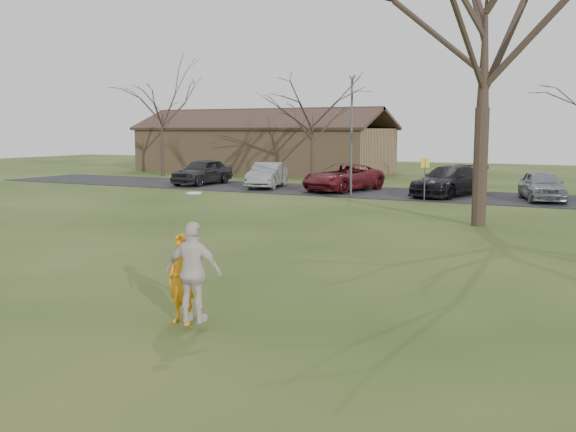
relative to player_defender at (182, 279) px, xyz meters
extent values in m
plane|color=#1E380F|center=(0.13, -0.18, -0.81)|extent=(120.00, 120.00, 0.00)
cube|color=black|center=(0.13, 24.82, -0.79)|extent=(62.00, 6.50, 0.04)
imported|color=orange|center=(0.00, 0.00, 0.00)|extent=(0.63, 0.45, 1.62)
imported|color=#242426|center=(-16.74, 24.66, 0.03)|extent=(1.91, 4.72, 1.61)
imported|color=gray|center=(-12.07, 24.56, -0.04)|extent=(2.64, 4.70, 1.47)
imported|color=maroon|center=(-7.35, 24.80, -0.02)|extent=(3.57, 5.78, 1.49)
imported|color=black|center=(-1.38, 24.58, 0.00)|extent=(3.40, 5.69, 1.55)
imported|color=gray|center=(3.12, 24.44, -0.04)|extent=(2.96, 4.58, 1.45)
imported|color=beige|center=(0.42, -0.22, 0.21)|extent=(1.08, 0.59, 1.75)
cylinder|color=white|center=(0.37, -0.10, 1.55)|extent=(0.27, 0.27, 0.03)
cube|color=#8C6D4C|center=(-19.87, 37.82, 0.94)|extent=(20.00, 8.00, 3.50)
cube|color=#33231C|center=(-19.87, 35.77, 3.44)|extent=(20.60, 4.40, 1.78)
cube|color=#33231C|center=(-19.87, 39.87, 3.44)|extent=(20.60, 4.40, 1.78)
cube|color=#38281E|center=(-19.87, 37.82, 4.14)|extent=(20.60, 0.45, 0.20)
cylinder|color=#47474C|center=(-5.87, 22.32, 2.19)|extent=(0.12, 0.12, 6.00)
sphere|color=beige|center=(-5.87, 22.32, 5.29)|extent=(0.34, 0.34, 0.34)
cylinder|color=#47474C|center=(-1.87, 21.82, 0.19)|extent=(0.06, 0.06, 2.00)
cube|color=yellow|center=(-1.87, 21.82, 1.04)|extent=(0.35, 0.35, 0.45)
camera|label=1|loc=(6.99, -9.33, 2.63)|focal=41.39mm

